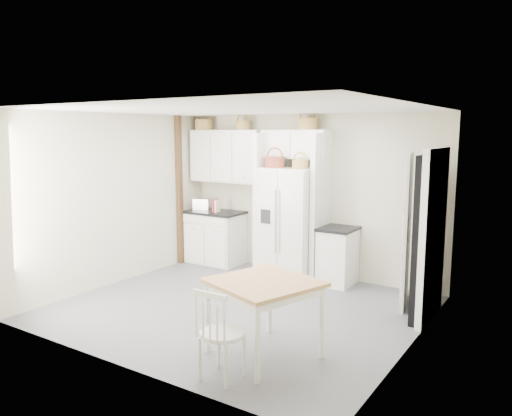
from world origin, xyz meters
The scene contains 27 objects.
floor centered at (0.00, 0.00, 0.00)m, with size 4.50×4.50×0.00m, color #4B4B4F.
ceiling centered at (0.00, 0.00, 2.60)m, with size 4.50×4.50×0.00m, color white.
wall_back centered at (0.00, 2.00, 1.30)m, with size 4.50×4.50×0.00m, color #BAB5A3.
wall_left centered at (-2.25, 0.00, 1.30)m, with size 4.00×4.00×0.00m, color #BAB5A3.
wall_right centered at (2.25, 0.00, 1.30)m, with size 4.00×4.00×0.00m, color #BAB5A3.
refrigerator centered at (-0.15, 1.64, 0.88)m, with size 0.91×0.73×1.77m, color silver.
base_cab_left centered at (-1.69, 1.70, 0.45)m, with size 0.97×0.61×0.89m, color white.
base_cab_right centered at (0.66, 1.70, 0.42)m, with size 0.48×0.58×0.84m, color white.
dining_table centered at (1.02, -1.00, 0.40)m, with size 0.97×0.97×0.81m, color olive.
windsor_chair centered at (0.95, -1.65, 0.44)m, with size 0.43×0.39×0.88m, color white.
counter_left centered at (-1.69, 1.70, 0.92)m, with size 1.01×0.65×0.04m, color black.
counter_right centered at (0.66, 1.70, 0.86)m, with size 0.52×0.61×0.04m, color black.
toaster centered at (-1.97, 1.68, 1.04)m, with size 0.29×0.17×0.20m, color silver.
cookbook_red centered at (-1.62, 1.62, 1.05)m, with size 0.03×0.15×0.22m, color #B42D3D.
cookbook_cream centered at (-1.57, 1.62, 1.04)m, with size 0.03×0.14×0.21m, color beige.
basket_upper_a centered at (-2.02, 1.83, 2.44)m, with size 0.33×0.33×0.19m, color olive.
basket_upper_c centered at (-1.17, 1.83, 2.43)m, with size 0.26×0.26×0.15m, color olive.
basket_bridge_b centered at (0.05, 1.83, 2.44)m, with size 0.32×0.32×0.18m, color olive.
basket_fridge_a centered at (-0.37, 1.54, 1.85)m, with size 0.32×0.32×0.17m, color maroon.
basket_fridge_b centered at (0.08, 1.54, 1.83)m, with size 0.25×0.25×0.14m, color olive.
upper_cabinet centered at (-1.50, 1.83, 1.90)m, with size 1.40×0.34×0.90m, color white.
bridge_cabinet centered at (-0.15, 1.83, 2.12)m, with size 1.12×0.34×0.45m, color white.
fridge_panel_left centered at (-0.66, 1.70, 1.15)m, with size 0.08×0.60×2.30m, color white.
fridge_panel_right centered at (0.36, 1.70, 1.15)m, with size 0.08×0.60×2.30m, color white.
trim_post centered at (-2.20, 1.35, 1.30)m, with size 0.09×0.09×2.60m, color #412514.
doorway_void centered at (2.16, 1.00, 1.02)m, with size 0.18×0.85×2.05m, color black.
door_slab centered at (1.80, 1.33, 1.02)m, with size 0.80×0.04×2.05m, color white.
Camera 1 is at (3.64, -5.21, 2.32)m, focal length 35.00 mm.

